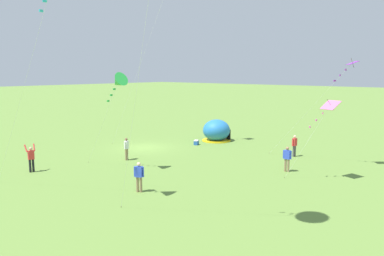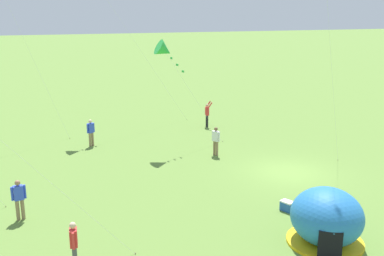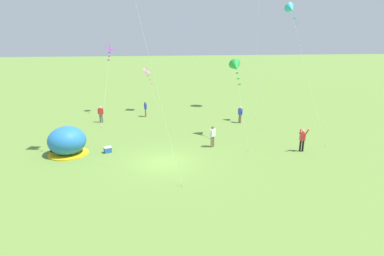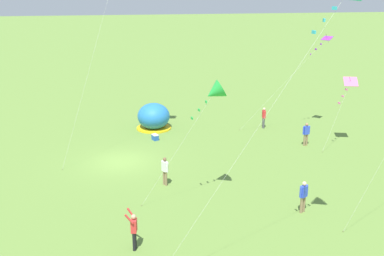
% 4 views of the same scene
% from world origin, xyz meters
% --- Properties ---
extents(ground_plane, '(300.00, 300.00, 0.00)m').
position_xyz_m(ground_plane, '(0.00, 0.00, 0.00)').
color(ground_plane, olive).
extents(popup_tent, '(2.81, 2.81, 2.10)m').
position_xyz_m(popup_tent, '(-6.86, 2.84, 1.00)').
color(popup_tent, '#2672BF').
rests_on(popup_tent, ground).
extents(cooler_box, '(0.63, 0.54, 0.44)m').
position_xyz_m(cooler_box, '(-4.00, 2.66, 0.22)').
color(cooler_box, '#2659B2').
rests_on(cooler_box, ground).
extents(person_strolling, '(0.40, 0.52, 1.72)m').
position_xyz_m(person_strolling, '(8.56, 9.08, 0.96)').
color(person_strolling, '#8C7251').
rests_on(person_strolling, ground).
extents(person_near_tent, '(0.59, 0.28, 1.72)m').
position_xyz_m(person_near_tent, '(-5.44, 11.68, 0.96)').
color(person_near_tent, '#4C4C51').
rests_on(person_near_tent, ground).
extents(person_with_toddler, '(0.54, 0.39, 1.72)m').
position_xyz_m(person_with_toddler, '(4.06, 2.48, 0.96)').
color(person_with_toddler, '#8C7251').
rests_on(person_with_toddler, ground).
extents(person_center_field, '(0.30, 0.58, 1.72)m').
position_xyz_m(person_center_field, '(-0.87, 13.34, 0.96)').
color(person_center_field, '#8C7251').
rests_on(person_center_field, ground).
extents(person_flying_kite, '(0.68, 0.55, 1.89)m').
position_xyz_m(person_flying_kite, '(10.49, 0.36, 1.00)').
color(person_flying_kite, black).
rests_on(person_flying_kite, ground).
extents(kite_green, '(1.00, 4.51, 6.69)m').
position_xyz_m(kite_green, '(6.49, 4.80, 6.04)').
color(kite_green, silver).
rests_on(kite_green, ground).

